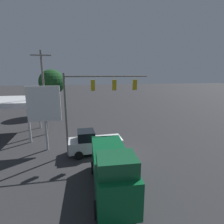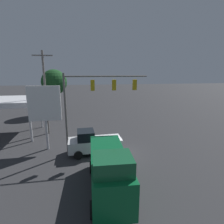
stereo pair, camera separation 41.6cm
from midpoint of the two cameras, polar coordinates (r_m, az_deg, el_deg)
The scene contains 8 objects.
ground_plane at distance 17.62m, azimuth 1.81°, elevation -13.83°, with size 200.00×200.00×0.00m, color #2D2D30.
traffic_signal_assembly at distance 16.54m, azimuth -4.76°, elevation 5.68°, with size 7.87×0.43×7.85m.
utility_pole at distance 23.51m, azimuth -20.44°, elevation 6.24°, with size 2.40×0.26×10.48m.
gas_station_canopy at distance 25.44m, azimuth -32.17°, elevation 2.80°, with size 9.14×6.71×4.70m.
price_sign at distance 18.61m, azimuth -20.60°, elevation 2.03°, with size 3.18×0.27×6.62m.
pickup_parked at distance 17.63m, azimuth -5.40°, elevation -9.90°, with size 5.27×2.41×2.40m.
delivery_truck at distance 12.09m, azimuth 0.01°, elevation -18.09°, with size 2.78×6.89×3.58m.
street_tree at distance 34.75m, azimuth -18.03°, elevation 9.25°, with size 4.68×4.68×8.46m.
Camera 2 is at (2.95, 15.46, 7.91)m, focal length 28.00 mm.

